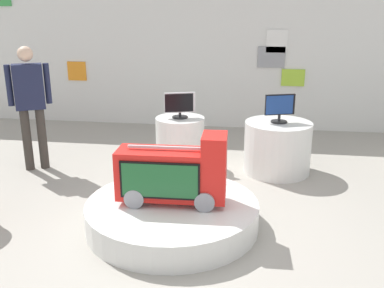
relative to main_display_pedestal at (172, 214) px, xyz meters
The scene contains 9 objects.
ground_plane 0.40m from the main_display_pedestal, 48.78° to the right, with size 30.00×30.00×0.00m, color #9E998E.
back_wall_display 4.27m from the main_display_pedestal, 86.29° to the left, with size 12.46×0.13×2.96m.
main_display_pedestal is the anchor object (origin of this frame).
novelty_firetruck_tv 0.44m from the main_display_pedestal, 15.39° to the right, with size 1.10×0.44×0.73m.
display_pedestal_left_rear 2.09m from the main_display_pedestal, 57.31° to the left, with size 0.90×0.90×0.70m, color silver.
tv_on_left_rear 2.21m from the main_display_pedestal, 57.28° to the left, with size 0.39×0.22×0.38m.
display_pedestal_right_rear 1.84m from the main_display_pedestal, 97.24° to the left, with size 0.69×0.69×0.70m, color silver.
tv_on_right_rear 1.97m from the main_display_pedestal, 97.30° to the left, with size 0.42×0.22×0.36m.
shopper_browsing_near_truck 2.73m from the main_display_pedestal, 147.76° to the left, with size 0.50×0.36×1.69m.
Camera 1 is at (0.54, -3.69, 2.16)m, focal length 40.60 mm.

